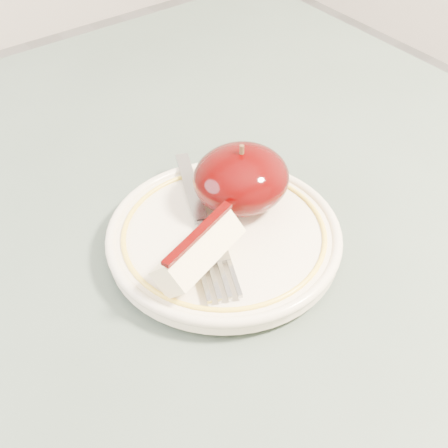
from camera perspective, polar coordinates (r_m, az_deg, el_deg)
table at (r=0.57m, az=-3.57°, el=-11.27°), size 0.90×0.90×0.75m
plate at (r=0.52m, az=0.00°, el=-1.13°), size 0.20×0.20×0.02m
apple_half at (r=0.53m, az=1.58°, el=4.21°), size 0.08×0.08×0.06m
apple_wedge at (r=0.48m, az=-2.31°, el=-2.45°), size 0.09×0.06×0.04m
fork at (r=0.52m, az=-2.02°, el=0.11°), size 0.09×0.18×0.00m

